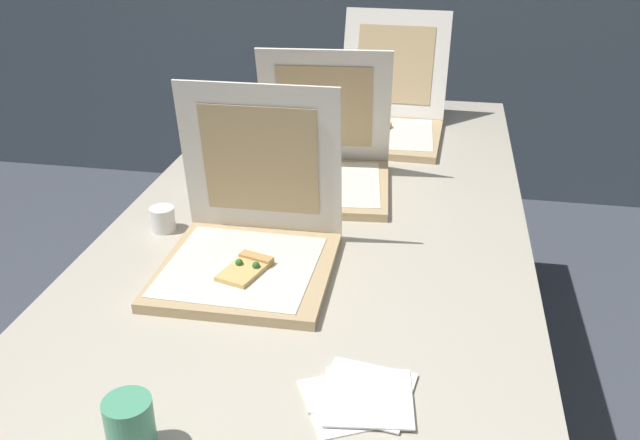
# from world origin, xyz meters

# --- Properties ---
(table) EXTENTS (0.99, 2.08, 0.74)m
(table) POSITION_xyz_m (0.00, 0.57, 0.69)
(table) COLOR #BCB29E
(table) RESTS_ON ground
(pizza_box_front) EXTENTS (0.36, 0.36, 0.38)m
(pizza_box_front) POSITION_xyz_m (-0.11, 0.29, 0.79)
(pizza_box_front) COLOR tan
(pizza_box_front) RESTS_ON table
(pizza_box_middle) EXTENTS (0.39, 0.39, 0.36)m
(pizza_box_middle) POSITION_xyz_m (-0.03, 0.74, 0.79)
(pizza_box_middle) COLOR tan
(pizza_box_middle) RESTS_ON table
(pizza_box_back) EXTENTS (0.37, 0.49, 0.36)m
(pizza_box_back) POSITION_xyz_m (0.10, 1.19, 0.79)
(pizza_box_back) COLOR tan
(pizza_box_back) RESTS_ON table
(cup_white_far) EXTENTS (0.06, 0.06, 0.06)m
(cup_white_far) POSITION_xyz_m (-0.24, 0.95, 0.77)
(cup_white_far) COLOR white
(cup_white_far) RESTS_ON table
(cup_white_mid) EXTENTS (0.06, 0.06, 0.06)m
(cup_white_mid) POSITION_xyz_m (-0.33, 0.66, 0.77)
(cup_white_mid) COLOR white
(cup_white_mid) RESTS_ON table
(cup_white_near_center) EXTENTS (0.06, 0.06, 0.06)m
(cup_white_near_center) POSITION_xyz_m (-0.36, 0.42, 0.77)
(cup_white_near_center) COLOR white
(cup_white_near_center) RESTS_ON table
(cup_printed_front) EXTENTS (0.07, 0.07, 0.09)m
(cup_printed_front) POSITION_xyz_m (-0.13, -0.26, 0.79)
(cup_printed_front) COLOR #4C9E75
(cup_printed_front) RESTS_ON table
(napkin_pile) EXTENTS (0.20, 0.20, 0.01)m
(napkin_pile) POSITION_xyz_m (0.18, -0.09, 0.74)
(napkin_pile) COLOR white
(napkin_pile) RESTS_ON table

